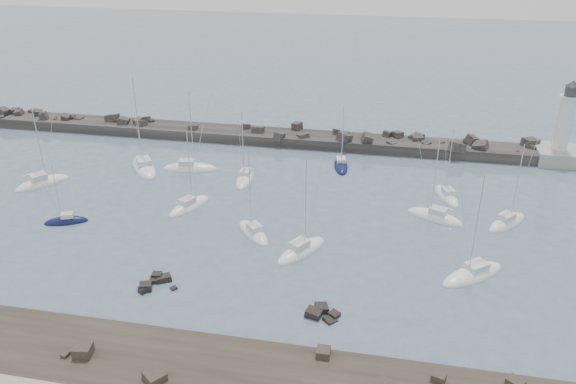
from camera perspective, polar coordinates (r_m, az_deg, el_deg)
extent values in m
plane|color=#4A5F74|center=(70.30, -6.73, -5.66)|extent=(400.00, 400.00, 0.00)
cube|color=#2A231C|center=(54.05, -14.03, -17.50)|extent=(140.00, 12.00, 0.70)
cube|color=#2A231C|center=(52.63, -12.84, -17.97)|extent=(0.71, 0.71, 0.37)
cube|color=#2A231C|center=(57.44, -21.68, -15.10)|extent=(0.69, 0.81, 0.33)
cube|color=#2A231C|center=(54.28, 22.09, -17.58)|extent=(1.77, 1.72, 0.83)
cube|color=#2A231C|center=(52.98, 15.05, -17.69)|extent=(1.41, 1.30, 0.68)
cube|color=#2A231C|center=(52.68, -13.38, -17.72)|extent=(2.38, 2.36, 0.73)
cube|color=#2A231C|center=(56.70, -20.11, -14.90)|extent=(1.83, 1.75, 1.08)
cube|color=#2A231C|center=(53.71, 3.61, -15.93)|extent=(1.28, 1.31, 0.72)
cube|color=black|center=(65.38, -13.46, -8.82)|extent=(1.23, 1.25, 0.80)
cube|color=black|center=(65.42, -12.47, -8.61)|extent=(2.12, 2.03, 1.05)
cube|color=black|center=(63.99, -14.50, -9.65)|extent=(1.30, 1.27, 0.94)
cube|color=black|center=(65.83, -13.17, -8.31)|extent=(1.26, 1.23, 0.82)
cube|color=black|center=(64.28, -14.23, -9.43)|extent=(1.65, 1.58, 1.21)
cube|color=black|center=(63.83, -11.52, -9.60)|extent=(0.94, 0.95, 0.50)
cube|color=black|center=(58.55, 2.80, -12.66)|extent=(0.74, 0.85, 0.62)
cube|color=black|center=(58.43, 4.27, -12.95)|extent=(1.77, 1.67, 0.99)
cube|color=black|center=(58.96, 4.70, -12.36)|extent=(1.42, 1.40, 0.76)
cube|color=black|center=(59.55, 3.41, -11.83)|extent=(1.76, 1.81, 1.18)
cube|color=black|center=(58.75, 2.60, -12.32)|extent=(1.92, 1.65, 1.25)
cube|color=#292624|center=(105.11, -4.46, 5.44)|extent=(115.00, 6.00, 3.20)
cube|color=#292624|center=(110.55, -14.71, 6.73)|extent=(2.55, 2.63, 1.89)
cube|color=#292624|center=(119.65, -22.64, 6.82)|extent=(1.34, 1.26, 1.14)
cube|color=#292624|center=(125.26, -25.39, 6.96)|extent=(1.50, 1.46, 0.82)
cube|color=#292624|center=(99.19, 8.05, 5.37)|extent=(2.44, 2.32, 2.49)
cube|color=#292624|center=(126.38, -26.88, 7.24)|extent=(2.39, 2.04, 2.10)
cube|color=#292624|center=(101.16, 9.62, 5.08)|extent=(1.37, 1.40, 0.82)
cube|color=#292624|center=(102.01, 15.20, 4.74)|extent=(1.72, 1.62, 1.21)
cube|color=#292624|center=(123.44, -24.09, 7.32)|extent=(2.60, 2.47, 1.72)
cube|color=#292624|center=(99.71, 10.43, 4.85)|extent=(2.01, 2.02, 1.19)
cube|color=#292624|center=(102.49, 18.14, 5.03)|extent=(2.75, 2.38, 2.32)
cube|color=#292624|center=(118.63, -20.99, 7.03)|extent=(1.32, 1.36, 1.44)
cube|color=#292624|center=(112.11, -14.90, 6.86)|extent=(2.13, 2.24, 1.92)
cube|color=#292624|center=(102.85, 13.21, 5.37)|extent=(2.03, 1.85, 1.62)
cube|color=#292624|center=(105.53, -4.29, 6.54)|extent=(1.92, 2.21, 1.78)
cube|color=#292624|center=(102.24, 22.15, 3.74)|extent=(1.26, 1.26, 1.14)
cube|color=#292624|center=(104.67, 0.93, 6.64)|extent=(2.19, 2.12, 1.79)
cube|color=#292624|center=(112.64, -16.36, 6.86)|extent=(2.52, 2.70, 2.08)
cube|color=#292624|center=(101.03, 1.55, 5.63)|extent=(2.70, 2.71, 1.67)
cube|color=#292624|center=(112.55, -14.19, 7.15)|extent=(1.83, 2.14, 1.67)
cube|color=#292624|center=(102.83, 4.91, 6.08)|extent=(1.67, 1.73, 1.57)
cube|color=#292624|center=(104.44, 23.47, 4.14)|extent=(2.45, 2.19, 1.70)
cube|color=#292624|center=(103.66, -3.07, 6.24)|extent=(2.34, 2.40, 1.92)
cube|color=#292624|center=(102.06, 12.95, 5.21)|extent=(2.30, 2.11, 1.46)
cube|color=#292624|center=(102.92, 10.03, 5.74)|extent=(1.98, 2.02, 1.73)
cube|color=#292624|center=(103.57, 17.72, 4.84)|extent=(1.77, 1.53, 1.53)
cube|color=#292624|center=(120.30, -23.58, 7.07)|extent=(2.21, 2.02, 1.96)
cube|color=#292624|center=(100.55, -0.89, 5.61)|extent=(2.19, 2.30, 1.90)
cube|color=#292624|center=(125.92, -24.65, 7.42)|extent=(1.14, 0.93, 0.95)
cube|color=#292624|center=(113.04, -16.61, 6.91)|extent=(1.56, 1.50, 1.33)
cube|color=#292624|center=(105.12, 23.36, 4.26)|extent=(2.09, 1.99, 1.25)
cube|color=#292624|center=(106.28, -9.61, 6.45)|extent=(1.61, 1.72, 1.32)
cube|color=#292624|center=(99.43, 5.72, 5.42)|extent=(3.19, 3.02, 2.48)
cube|color=#292624|center=(118.26, -20.41, 6.94)|extent=(1.66, 1.83, 1.02)
cube|color=#292624|center=(125.22, -25.64, 7.23)|extent=(1.92, 1.99, 1.79)
cube|color=#292624|center=(102.76, 11.05, 5.71)|extent=(2.37, 2.49, 1.50)
cube|color=#292624|center=(101.65, 7.97, 5.62)|extent=(1.59, 1.67, 1.03)
cube|color=#292624|center=(100.98, 13.84, 4.75)|extent=(1.93, 2.08, 1.52)
cube|color=#292624|center=(124.94, -27.14, 6.65)|extent=(1.75, 1.71, 1.22)
cube|color=#292624|center=(114.75, -17.42, 7.20)|extent=(2.75, 2.38, 1.92)
cube|color=#292624|center=(112.22, -13.60, 6.97)|extent=(1.32, 1.36, 1.12)
cube|color=#292624|center=(118.36, -21.61, 7.03)|extent=(2.02, 1.79, 1.89)
cube|color=#292624|center=(103.11, 12.91, 5.36)|extent=(3.08, 3.15, 1.45)
cube|color=#292624|center=(105.35, 23.36, 4.50)|extent=(3.32, 3.08, 2.16)
cube|color=#292624|center=(101.87, 5.77, 5.74)|extent=(2.14, 1.92, 1.48)
cube|color=#292624|center=(126.98, -26.05, 7.39)|extent=(1.93, 2.17, 1.25)
cube|color=#292624|center=(99.18, 16.81, 4.35)|extent=(3.04, 2.86, 2.41)
cube|color=#292624|center=(101.04, 18.96, 4.37)|extent=(3.18, 2.88, 2.55)
cube|color=gray|center=(104.93, 25.63, 3.23)|extent=(7.00, 7.00, 3.00)
cylinder|color=silver|center=(103.06, 26.26, 6.31)|extent=(2.50, 2.50, 9.00)
cylinder|color=silver|center=(101.88, 26.74, 8.65)|extent=(3.20, 3.20, 0.25)
cylinder|color=#353B40|center=(101.67, 26.84, 9.11)|extent=(2.00, 2.00, 1.60)
cone|color=#353B40|center=(101.37, 26.98, 9.81)|extent=(2.20, 2.20, 1.00)
ellipsoid|color=white|center=(94.28, -23.65, 0.73)|extent=(6.97, 8.13, 2.32)
cube|color=silver|center=(93.65, -24.03, 1.43)|extent=(2.71, 2.84, 0.80)
cylinder|color=silver|center=(92.14, -23.98, 4.54)|extent=(0.14, 0.14, 11.12)
cylinder|color=silver|center=(93.23, -24.44, 1.75)|extent=(2.06, 2.71, 0.11)
ellipsoid|color=white|center=(95.08, -14.42, 2.36)|extent=(8.58, 10.18, 2.55)
cube|color=silver|center=(94.05, -14.45, 3.07)|extent=(3.36, 3.54, 0.80)
cylinder|color=silver|center=(93.10, -15.05, 7.07)|extent=(0.14, 0.14, 13.84)
cylinder|color=silver|center=(93.12, -14.42, 3.34)|extent=(2.49, 3.39, 0.11)
ellipsoid|color=#0D1539|center=(81.15, -21.60, -2.87)|extent=(5.95, 3.83, 1.71)
cube|color=silver|center=(80.63, -21.52, -2.21)|extent=(1.92, 1.68, 0.62)
cylinder|color=silver|center=(79.30, -22.45, 0.02)|extent=(0.11, 0.11, 7.71)
cylinder|color=silver|center=(80.31, -21.30, -1.82)|extent=(2.14, 0.96, 0.09)
ellipsoid|color=white|center=(80.61, -9.96, -1.52)|extent=(5.26, 7.95, 2.05)
cube|color=silver|center=(79.84, -10.21, -0.85)|extent=(2.28, 2.58, 0.68)
cylinder|color=silver|center=(78.48, -9.98, 2.57)|extent=(0.12, 0.12, 10.32)
cylinder|color=silver|center=(79.23, -10.52, -0.58)|extent=(1.33, 2.84, 0.10)
ellipsoid|color=white|center=(93.10, -9.91, 2.30)|extent=(9.27, 4.18, 2.24)
cube|color=silver|center=(92.69, -10.24, 3.04)|extent=(2.76, 2.18, 0.70)
cylinder|color=silver|center=(90.47, -9.79, 6.36)|extent=(0.12, 0.12, 12.07)
cylinder|color=silver|center=(92.58, -10.65, 3.42)|extent=(3.54, 0.68, 0.10)
ellipsoid|color=white|center=(72.92, -3.55, -4.24)|extent=(6.44, 7.01, 2.01)
cube|color=silver|center=(72.05, -3.45, -3.54)|extent=(2.44, 2.50, 0.68)
cylinder|color=silver|center=(70.71, -3.89, 0.03)|extent=(0.12, 0.12, 9.83)
cylinder|color=silver|center=(71.34, -3.29, -3.27)|extent=(1.96, 2.28, 0.10)
ellipsoid|color=white|center=(88.18, -4.39, 1.26)|extent=(2.89, 7.87, 2.01)
cube|color=silver|center=(88.05, -4.36, 2.07)|extent=(1.69, 2.26, 0.66)
cylinder|color=silver|center=(85.30, -4.61, 4.81)|extent=(0.11, 0.11, 10.44)
cylinder|color=silver|center=(88.29, -4.31, 2.57)|extent=(0.29, 3.09, 0.09)
ellipsoid|color=white|center=(68.98, 1.37, -6.09)|extent=(6.45, 8.30, 2.18)
cube|color=silver|center=(68.05, 1.16, -5.29)|extent=(2.60, 2.82, 0.73)
cylinder|color=silver|center=(66.26, 1.81, -1.11)|extent=(0.12, 0.12, 11.05)
cylinder|color=silver|center=(67.34, 0.83, -4.99)|extent=(1.80, 2.84, 0.10)
ellipsoid|color=#0D1539|center=(93.12, 5.39, 2.58)|extent=(3.43, 7.42, 1.85)
cube|color=silver|center=(93.03, 5.40, 3.29)|extent=(1.77, 2.22, 0.60)
cylinder|color=silver|center=(90.54, 5.56, 5.71)|extent=(0.10, 0.10, 9.65)
cylinder|color=silver|center=(93.28, 5.40, 3.72)|extent=(0.58, 2.83, 0.09)
ellipsoid|color=white|center=(79.10, 14.66, -2.57)|extent=(8.24, 5.51, 2.15)
cube|color=silver|center=(78.41, 15.03, -1.82)|extent=(2.68, 2.37, 0.73)
cylinder|color=silver|center=(76.63, 14.74, 1.70)|extent=(0.12, 0.12, 10.71)
cylinder|color=silver|center=(77.95, 15.46, -1.49)|extent=(2.93, 1.40, 0.10)
ellipsoid|color=white|center=(85.64, 15.80, -0.46)|extent=(4.44, 7.54, 1.90)
cube|color=silver|center=(84.88, 15.98, 0.11)|extent=(2.03, 2.38, 0.63)
cylinder|color=silver|center=(83.89, 16.11, 3.19)|extent=(0.11, 0.11, 9.72)
cylinder|color=silver|center=(84.22, 16.15, 0.33)|extent=(1.02, 2.75, 0.09)
ellipsoid|color=white|center=(67.95, 18.22, -8.08)|extent=(8.52, 7.86, 2.14)
cube|color=silver|center=(67.60, 18.63, -7.09)|extent=(3.05, 2.97, 0.65)
cylinder|color=silver|center=(64.05, 18.62, -3.11)|extent=(0.11, 0.11, 11.97)
cylinder|color=silver|center=(67.70, 19.06, -6.50)|extent=(2.75, 2.38, 0.09)
ellipsoid|color=white|center=(80.64, 21.35, -3.01)|extent=(6.75, 7.33, 2.10)
cube|color=silver|center=(79.79, 21.35, -2.30)|extent=(2.55, 2.62, 0.72)
cylinder|color=silver|center=(78.62, 22.28, 1.00)|extent=(0.12, 0.12, 10.29)
cylinder|color=silver|center=(79.07, 21.22, -1.99)|extent=(2.06, 2.38, 0.10)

